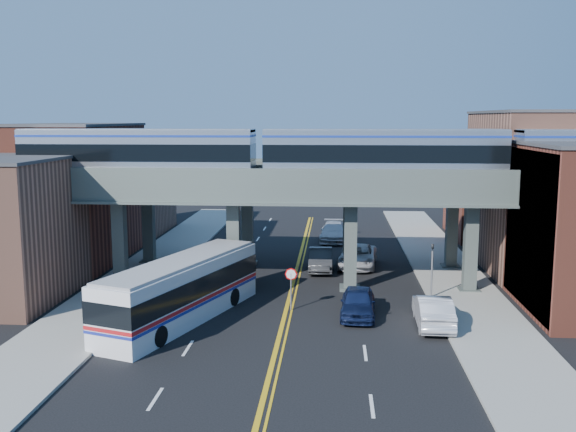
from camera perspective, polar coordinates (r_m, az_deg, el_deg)
name	(u,v)px	position (r m, az deg, el deg)	size (l,w,h in m)	color
ground	(282,325)	(36.84, -0.53, -9.70)	(120.00, 120.00, 0.00)	black
sidewalk_west	(137,277)	(48.48, -13.26, -5.32)	(5.00, 70.00, 0.16)	gray
sidewalk_east	(456,283)	(47.10, 14.67, -5.79)	(5.00, 70.00, 0.16)	gray
building_west_b	(74,194)	(55.49, -18.52, 1.90)	(8.00, 14.00, 11.00)	brown
building_west_c	(125,193)	(67.76, -14.25, 1.96)	(8.00, 10.00, 8.00)	#895947
building_east_b	(536,191)	(53.48, 21.15, 2.07)	(8.00, 14.00, 12.00)	#895947
building_east_c	(494,192)	(66.11, 17.83, 2.08)	(8.00, 10.00, 9.00)	brown
mural_panel	(529,234)	(41.13, 20.60, -1.49)	(0.10, 9.50, 9.50)	teal
elevated_viaduct_near	(292,195)	(43.25, 0.33, 1.85)	(52.00, 3.60, 7.40)	#3B4441
elevated_viaduct_far	(298,185)	(50.19, 0.87, 2.80)	(52.00, 3.60, 7.40)	#3B4441
transit_train	(383,153)	(43.02, 8.46, 5.54)	(48.78, 3.06, 3.57)	black
stop_sign	(291,282)	(39.19, 0.27, -5.88)	(0.76, 0.09, 2.63)	slate
traffic_signal	(432,265)	(42.36, 12.69, -4.24)	(0.15, 0.18, 4.10)	slate
transit_bus	(182,290)	(37.80, -9.41, -6.55)	(7.18, 13.55, 3.43)	silver
car_lane_a	(358,302)	(38.42, 6.24, -7.64)	(2.00, 4.98, 1.70)	#101A3C
car_lane_b	(321,260)	(49.55, 2.91, -3.89)	(1.78, 5.11, 1.68)	#2F3032
car_lane_c	(358,256)	(50.98, 6.21, -3.57)	(2.80, 6.08, 1.69)	silver
car_lane_d	(334,232)	(61.47, 4.07, -1.40)	(2.45, 6.03, 1.75)	silver
car_parked_curb	(433,311)	(37.41, 12.77, -8.20)	(1.88, 5.39, 1.77)	silver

